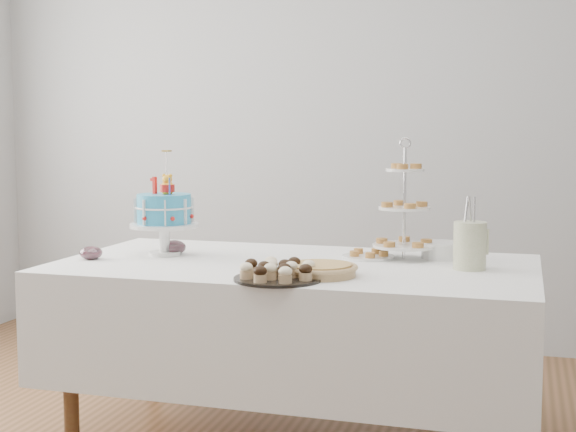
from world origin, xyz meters
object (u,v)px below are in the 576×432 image
(pie, at_px, (320,269))
(utensil_pitcher, at_px, (470,244))
(pastry_plate, at_px, (368,255))
(table, at_px, (295,318))
(tiered_stand, at_px, (404,209))
(jam_bowl_b, at_px, (174,248))
(birthday_cake, at_px, (164,227))
(jam_bowl_a, at_px, (91,253))
(plate_stack, at_px, (443,250))
(cupcake_tray, at_px, (278,270))

(pie, xyz_separation_m, utensil_pitcher, (0.52, 0.30, 0.07))
(pastry_plate, bearing_deg, table, -141.84)
(tiered_stand, distance_m, jam_bowl_b, 1.01)
(utensil_pitcher, bearing_deg, pastry_plate, 151.03)
(birthday_cake, bearing_deg, utensil_pitcher, 18.18)
(birthday_cake, xyz_separation_m, pie, (0.76, -0.29, -0.10))
(pie, height_order, tiered_stand, tiered_stand)
(tiered_stand, relative_size, jam_bowl_a, 5.38)
(birthday_cake, xyz_separation_m, plate_stack, (1.16, 0.25, -0.09))
(tiered_stand, distance_m, pastry_plate, 0.25)
(table, xyz_separation_m, tiered_stand, (0.41, 0.22, 0.44))
(birthday_cake, distance_m, pastry_plate, 0.88)
(pie, distance_m, tiered_stand, 0.57)
(plate_stack, relative_size, pastry_plate, 0.80)
(tiered_stand, bearing_deg, birthday_cake, -169.39)
(birthday_cake, xyz_separation_m, cupcake_tray, (0.64, -0.42, -0.09))
(pie, xyz_separation_m, plate_stack, (0.40, 0.55, 0.01))
(cupcake_tray, bearing_deg, jam_bowl_b, 143.51)
(utensil_pitcher, bearing_deg, table, 175.65)
(pie, relative_size, jam_bowl_a, 3.03)
(table, distance_m, utensil_pitcher, 0.77)
(birthday_cake, height_order, pie, birthday_cake)
(utensil_pitcher, bearing_deg, jam_bowl_a, 179.41)
(birthday_cake, bearing_deg, jam_bowl_b, 70.05)
(tiered_stand, bearing_deg, cupcake_tray, -120.85)
(birthday_cake, distance_m, jam_bowl_a, 0.33)
(pastry_plate, relative_size, utensil_pitcher, 0.78)
(cupcake_tray, xyz_separation_m, jam_bowl_a, (-0.89, 0.23, -0.01))
(table, xyz_separation_m, pie, (0.17, -0.26, 0.25))
(plate_stack, bearing_deg, utensil_pitcher, -62.45)
(plate_stack, distance_m, utensil_pitcher, 0.28)
(birthday_cake, distance_m, cupcake_tray, 0.77)
(jam_bowl_b, bearing_deg, birthday_cake, -127.67)
(jam_bowl_a, relative_size, utensil_pitcher, 0.33)
(tiered_stand, relative_size, pastry_plate, 2.29)
(jam_bowl_a, bearing_deg, pastry_plate, 18.17)
(jam_bowl_a, height_order, utensil_pitcher, utensil_pitcher)
(pastry_plate, bearing_deg, pie, -101.45)
(pastry_plate, distance_m, jam_bowl_b, 0.84)
(table, bearing_deg, pastry_plate, 38.16)
(tiered_stand, height_order, utensil_pitcher, tiered_stand)
(tiered_stand, height_order, plate_stack, tiered_stand)
(jam_bowl_a, distance_m, jam_bowl_b, 0.35)
(jam_bowl_b, bearing_deg, pastry_plate, 9.56)
(table, height_order, cupcake_tray, cupcake_tray)
(cupcake_tray, xyz_separation_m, plate_stack, (0.52, 0.67, -0.00))
(pastry_plate, height_order, jam_bowl_a, jam_bowl_a)
(birthday_cake, xyz_separation_m, utensil_pitcher, (1.28, 0.01, -0.02))
(table, relative_size, jam_bowl_b, 18.04)
(utensil_pitcher, bearing_deg, birthday_cake, 172.48)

